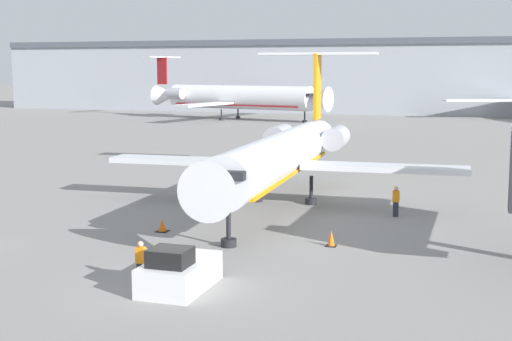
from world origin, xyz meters
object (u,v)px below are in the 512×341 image
(traffic_cone_left, at_px, (162,226))
(pushback_tug, at_px, (179,272))
(traffic_cone_right, at_px, (331,239))
(airplane_parked_far_right, at_px, (235,97))
(worker_by_wing, at_px, (396,200))
(airplane_main, at_px, (282,153))
(worker_near_tug, at_px, (141,261))

(traffic_cone_left, bearing_deg, pushback_tug, -61.05)
(traffic_cone_right, xyz_separation_m, airplane_parked_far_right, (-34.48, 83.39, 3.52))
(worker_by_wing, xyz_separation_m, traffic_cone_left, (-11.73, -7.97, -0.65))
(worker_by_wing, bearing_deg, traffic_cone_right, -104.92)
(worker_by_wing, bearing_deg, airplane_main, 167.95)
(worker_near_tug, height_order, airplane_parked_far_right, airplane_parked_far_right)
(traffic_cone_right, bearing_deg, airplane_main, 118.44)
(airplane_main, height_order, worker_near_tug, airplane_main)
(airplane_parked_far_right, bearing_deg, worker_near_tug, -72.95)
(airplane_main, xyz_separation_m, traffic_cone_right, (5.40, -9.96, -2.99))
(airplane_main, distance_m, worker_by_wing, 8.15)
(pushback_tug, height_order, traffic_cone_left, pushback_tug)
(worker_near_tug, bearing_deg, worker_by_wing, 63.27)
(airplane_main, distance_m, worker_near_tug, 18.69)
(pushback_tug, distance_m, traffic_cone_right, 9.83)
(pushback_tug, xyz_separation_m, worker_by_wing, (6.68, 17.10, 0.28))
(traffic_cone_right, bearing_deg, pushback_tug, -116.95)
(pushback_tug, height_order, worker_by_wing, pushback_tug)
(worker_by_wing, bearing_deg, pushback_tug, -111.33)
(worker_near_tug, distance_m, airplane_parked_far_right, 96.20)
(worker_near_tug, distance_m, traffic_cone_left, 9.50)
(traffic_cone_right, bearing_deg, airplane_parked_far_right, 112.46)
(airplane_main, bearing_deg, traffic_cone_right, -61.56)
(worker_by_wing, xyz_separation_m, airplane_parked_far_right, (-36.70, 75.05, 2.93))
(airplane_main, xyz_separation_m, pushback_tug, (0.94, -18.72, -2.68))
(traffic_cone_left, bearing_deg, traffic_cone_right, -2.23)
(pushback_tug, relative_size, traffic_cone_right, 4.86)
(worker_by_wing, distance_m, airplane_parked_far_right, 83.60)
(airplane_main, xyz_separation_m, traffic_cone_left, (-4.11, -9.59, -3.05))
(traffic_cone_left, height_order, airplane_parked_far_right, airplane_parked_far_right)
(traffic_cone_left, relative_size, airplane_parked_far_right, 0.02)
(worker_near_tug, distance_m, traffic_cone_right, 10.61)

